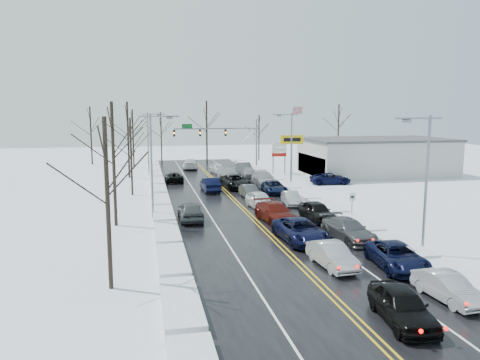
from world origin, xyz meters
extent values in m
plane|color=silver|center=(0.00, 0.00, 0.00)|extent=(160.00, 160.00, 0.00)
cube|color=black|center=(0.00, 2.00, 0.01)|extent=(14.00, 84.00, 0.01)
cube|color=silver|center=(-7.60, 2.00, 0.00)|extent=(1.77, 72.00, 0.55)
cube|color=silver|center=(7.60, 2.00, 0.00)|extent=(1.77, 72.00, 0.55)
cylinder|color=slate|center=(8.50, 28.00, 4.00)|extent=(0.24, 0.24, 8.00)
cylinder|color=slate|center=(2.00, 28.00, 6.50)|extent=(13.00, 0.18, 0.18)
cylinder|color=slate|center=(7.30, 28.00, 5.40)|extent=(2.33, 0.10, 2.33)
cube|color=#0C591E|center=(-2.50, 28.00, 6.90)|extent=(1.60, 0.08, 0.70)
cube|color=black|center=(3.50, 28.00, 5.85)|extent=(0.32, 0.25, 1.05)
sphere|color=#3F0705|center=(3.50, 27.84, 6.15)|extent=(0.20, 0.20, 0.20)
sphere|color=orange|center=(3.50, 27.84, 5.85)|extent=(0.22, 0.22, 0.22)
sphere|color=black|center=(3.50, 27.84, 5.55)|extent=(0.20, 0.20, 0.20)
cube|color=black|center=(-0.50, 28.00, 5.85)|extent=(0.32, 0.25, 1.05)
sphere|color=#3F0705|center=(-0.50, 27.84, 6.15)|extent=(0.20, 0.20, 0.20)
sphere|color=orange|center=(-0.50, 27.84, 5.85)|extent=(0.22, 0.22, 0.22)
sphere|color=black|center=(-0.50, 27.84, 5.55)|extent=(0.20, 0.20, 0.20)
cube|color=black|center=(-4.50, 28.00, 5.85)|extent=(0.32, 0.25, 1.05)
sphere|color=#3F0705|center=(-4.50, 27.84, 6.15)|extent=(0.20, 0.20, 0.20)
sphere|color=orange|center=(-4.50, 27.84, 5.85)|extent=(0.22, 0.22, 0.22)
sphere|color=black|center=(-4.50, 27.84, 5.55)|extent=(0.20, 0.20, 0.20)
cylinder|color=slate|center=(10.50, 16.00, 2.80)|extent=(0.20, 0.20, 5.60)
cube|color=yellow|center=(10.50, 16.00, 5.40)|extent=(3.20, 0.30, 1.20)
cube|color=black|center=(10.50, 15.83, 5.40)|extent=(2.40, 0.04, 0.50)
cylinder|color=slate|center=(9.60, 22.00, 2.00)|extent=(0.16, 0.16, 4.00)
cylinder|color=slate|center=(11.40, 22.00, 2.00)|extent=(0.16, 0.16, 4.00)
cube|color=white|center=(10.50, 22.00, 4.30)|extent=(2.20, 0.22, 0.70)
cube|color=white|center=(10.50, 22.00, 3.50)|extent=(2.20, 0.22, 0.70)
cube|color=#A7160C|center=(10.50, 22.00, 2.80)|extent=(2.20, 0.22, 0.50)
cylinder|color=slate|center=(8.20, -8.00, 1.10)|extent=(0.08, 0.08, 2.20)
cube|color=white|center=(8.20, -8.00, 2.00)|extent=(0.55, 0.05, 0.70)
cube|color=black|center=(8.20, -8.04, 2.00)|extent=(0.35, 0.02, 0.15)
cylinder|color=silver|center=(15.00, 30.00, 5.00)|extent=(0.14, 0.14, 10.00)
cube|color=#B6B6B1|center=(24.00, 18.00, 2.50)|extent=(20.00, 12.00, 5.00)
cube|color=#262628|center=(14.05, 18.00, 1.60)|extent=(0.10, 11.00, 2.80)
cube|color=#3F3F42|center=(24.00, 18.00, 5.15)|extent=(20.40, 12.40, 0.30)
cylinder|color=slate|center=(8.50, -18.00, 4.50)|extent=(0.18, 0.18, 9.00)
cylinder|color=slate|center=(7.70, -18.00, 8.80)|extent=(3.20, 0.12, 0.12)
cube|color=slate|center=(6.90, -18.00, 8.65)|extent=(0.50, 0.25, 0.18)
cylinder|color=slate|center=(8.50, 10.00, 4.50)|extent=(0.18, 0.18, 9.00)
cylinder|color=slate|center=(7.70, 10.00, 8.80)|extent=(3.20, 0.12, 0.12)
cube|color=slate|center=(6.90, 10.00, 8.65)|extent=(0.50, 0.25, 0.18)
cylinder|color=slate|center=(-8.50, -4.00, 4.50)|extent=(0.18, 0.18, 9.00)
cylinder|color=slate|center=(-7.70, -4.00, 8.80)|extent=(3.20, 0.12, 0.12)
cube|color=slate|center=(-6.90, -4.00, 8.65)|extent=(0.50, 0.25, 0.18)
cylinder|color=slate|center=(-8.50, 24.00, 4.50)|extent=(0.18, 0.18, 9.00)
cylinder|color=slate|center=(-7.70, 24.00, 8.80)|extent=(3.20, 0.12, 0.12)
cube|color=slate|center=(-6.90, 24.00, 8.65)|extent=(0.50, 0.25, 0.18)
cylinder|color=#2D231C|center=(-11.00, -20.00, 4.50)|extent=(0.24, 0.24, 9.00)
cylinder|color=#2D231C|center=(-11.50, -6.00, 5.00)|extent=(0.27, 0.27, 10.00)
cylinder|color=#2D231C|center=(-10.50, 8.00, 4.25)|extent=(0.23, 0.23, 8.50)
cylinder|color=#2D231C|center=(-11.20, 22.00, 5.25)|extent=(0.28, 0.28, 10.50)
cylinder|color=#2D231C|center=(-10.80, 34.00, 4.75)|extent=(0.25, 0.25, 9.50)
cylinder|color=#2D231C|center=(-18.00, 40.00, 5.00)|extent=(0.27, 0.27, 10.00)
cylinder|color=#2D231C|center=(-6.00, 41.00, 4.50)|extent=(0.24, 0.24, 9.00)
cylinder|color=#2D231C|center=(2.00, 39.00, 5.50)|extent=(0.29, 0.29, 11.00)
cylinder|color=#2D231C|center=(12.00, 40.50, 4.25)|extent=(0.23, 0.23, 8.50)
cylinder|color=#2D231C|center=(28.00, 41.00, 5.25)|extent=(0.28, 0.28, 10.50)
imported|color=black|center=(1.86, -26.74, 0.00)|extent=(2.40, 4.81, 1.57)
imported|color=#ACAFB4|center=(1.75, -19.16, 0.00)|extent=(1.87, 4.52, 1.45)
imported|color=black|center=(1.66, -13.56, 0.00)|extent=(3.01, 5.97, 1.62)
imported|color=#54110B|center=(1.56, -7.36, 0.00)|extent=(2.86, 5.76, 1.61)
imported|color=silver|center=(1.67, -1.72, 0.00)|extent=(2.31, 4.80, 1.58)
imported|color=#3D4042|center=(1.87, 3.75, 0.00)|extent=(1.65, 4.21, 1.36)
imported|color=black|center=(1.58, 10.04, 0.00)|extent=(3.43, 6.24, 1.66)
imported|color=#9FA2A6|center=(1.89, 16.37, 0.00)|extent=(2.86, 6.04, 1.70)
imported|color=silver|center=(1.62, 24.09, 0.00)|extent=(2.31, 4.62, 1.51)
imported|color=#ADB0B5|center=(5.37, -25.00, 0.00)|extent=(1.75, 4.20, 1.35)
imported|color=black|center=(5.44, -20.11, 0.00)|extent=(3.02, 5.54, 1.47)
imported|color=#46494C|center=(5.17, -13.93, 0.00)|extent=(2.85, 5.58, 1.55)
imported|color=black|center=(5.17, -7.67, 0.00)|extent=(2.22, 4.87, 1.62)
imported|color=#96989E|center=(5.06, -0.85, 0.00)|extent=(1.87, 4.18, 1.33)
imported|color=black|center=(5.24, 5.95, 0.00)|extent=(2.60, 5.12, 1.38)
imported|color=#94969B|center=(5.45, 11.43, 0.00)|extent=(2.46, 5.92, 1.71)
imported|color=#919498|center=(5.14, 18.81, 0.00)|extent=(2.02, 4.36, 1.45)
imported|color=#444749|center=(5.42, 22.73, 0.00)|extent=(1.73, 4.93, 1.63)
imported|color=black|center=(-1.73, 8.46, 0.00)|extent=(1.92, 5.07, 1.65)
imported|color=black|center=(-5.36, 16.59, 0.00)|extent=(2.25, 4.79, 1.32)
imported|color=silver|center=(-1.87, 29.95, 0.00)|extent=(3.01, 5.94, 1.65)
imported|color=#45494B|center=(-5.37, -5.43, 0.00)|extent=(1.99, 4.92, 1.68)
imported|color=black|center=(14.07, 10.88, 0.00)|extent=(5.31, 2.76, 1.43)
imported|color=#3D3F42|center=(16.97, 16.57, 0.00)|extent=(2.44, 4.93, 1.38)
imported|color=black|center=(15.11, 20.84, 0.00)|extent=(2.11, 4.89, 1.64)
camera|label=1|loc=(-9.08, -44.44, 9.29)|focal=35.00mm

